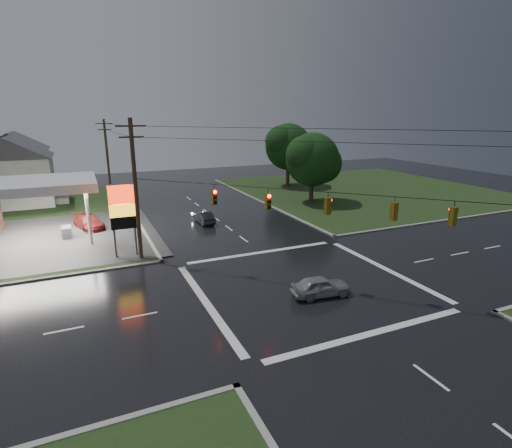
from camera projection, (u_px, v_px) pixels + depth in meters
name	position (u px, v px, depth m)	size (l,w,h in m)	color
ground	(304.00, 284.00, 27.41)	(120.00, 120.00, 0.00)	black
grass_ne	(365.00, 190.00, 60.44)	(36.00, 36.00, 0.08)	black
pylon_sign	(123.00, 209.00, 31.47)	(2.00, 0.35, 6.00)	#59595E
utility_pole_nw	(136.00, 189.00, 30.52)	(2.20, 0.32, 11.00)	#382619
utility_pole_n	(107.00, 156.00, 55.67)	(2.20, 0.32, 10.50)	#382619
traffic_signals	(308.00, 191.00, 25.65)	(26.87, 26.87, 1.47)	black
house_near	(12.00, 170.00, 49.73)	(11.05, 8.48, 8.60)	silver
house_far	(15.00, 160.00, 59.90)	(11.05, 8.48, 8.60)	silver
tree_ne_near	(313.00, 160.00, 50.79)	(7.99, 6.80, 8.98)	black
tree_ne_far	(289.00, 147.00, 62.37)	(8.46, 7.20, 9.80)	black
car_north	(204.00, 217.00, 42.36)	(1.32, 3.79, 1.25)	black
car_crossing	(321.00, 286.00, 25.48)	(1.54, 3.82, 1.30)	gray
car_pump	(89.00, 222.00, 40.29)	(1.96, 4.83, 1.40)	maroon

